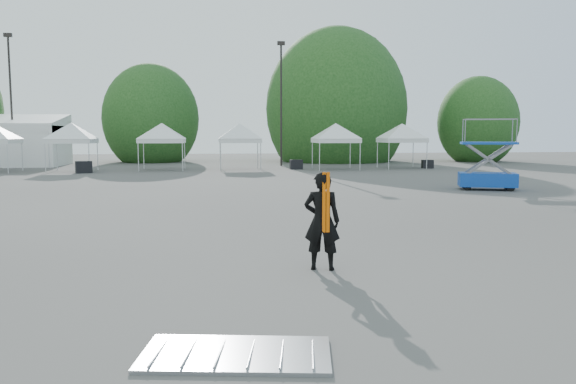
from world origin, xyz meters
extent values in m
plane|color=#474442|center=(0.00, 0.00, 0.00)|extent=(120.00, 120.00, 0.00)
cylinder|color=black|center=(-18.00, 34.00, 5.00)|extent=(0.16, 0.16, 10.00)
cube|color=black|center=(-18.00, 34.00, 10.15)|extent=(0.60, 0.25, 0.30)
cylinder|color=black|center=(3.00, 32.00, 4.75)|extent=(0.16, 0.16, 9.50)
cube|color=black|center=(3.00, 32.00, 9.65)|extent=(0.60, 0.25, 0.30)
cylinder|color=#382314|center=(-8.00, 40.00, 1.14)|extent=(0.36, 0.36, 2.27)
ellipsoid|color=#194416|center=(-8.00, 40.00, 3.94)|extent=(4.16, 4.16, 4.78)
cylinder|color=#382314|center=(9.00, 39.00, 1.40)|extent=(0.36, 0.36, 2.80)
ellipsoid|color=#194416|center=(9.00, 39.00, 4.85)|extent=(5.12, 5.12, 5.89)
cylinder|color=#382314|center=(22.00, 37.00, 1.05)|extent=(0.36, 0.36, 2.10)
ellipsoid|color=#194416|center=(22.00, 37.00, 3.64)|extent=(3.84, 3.84, 4.42)
cylinder|color=silver|center=(-15.72, 25.99, 1.00)|extent=(0.06, 0.06, 2.00)
cylinder|color=silver|center=(-15.72, 28.83, 1.00)|extent=(0.06, 0.06, 2.00)
cylinder|color=silver|center=(-13.30, 25.72, 1.00)|extent=(0.06, 0.06, 2.00)
cylinder|color=silver|center=(-10.53, 25.72, 1.00)|extent=(0.06, 0.06, 2.00)
cylinder|color=silver|center=(-13.30, 28.49, 1.00)|extent=(0.06, 0.06, 2.00)
cylinder|color=silver|center=(-10.53, 28.49, 1.00)|extent=(0.06, 0.06, 2.00)
cube|color=white|center=(-11.92, 27.11, 2.08)|extent=(2.97, 2.97, 0.30)
pyramid|color=white|center=(-11.92, 27.11, 3.33)|extent=(4.19, 4.19, 1.10)
cylinder|color=silver|center=(-7.47, 26.56, 1.00)|extent=(0.06, 0.06, 2.00)
cylinder|color=silver|center=(-4.50, 26.56, 1.00)|extent=(0.06, 0.06, 2.00)
cylinder|color=silver|center=(-7.47, 29.53, 1.00)|extent=(0.06, 0.06, 2.00)
cylinder|color=silver|center=(-4.50, 29.53, 1.00)|extent=(0.06, 0.06, 2.00)
cube|color=white|center=(-5.98, 28.04, 2.08)|extent=(3.17, 3.17, 0.30)
pyramid|color=white|center=(-5.98, 28.04, 3.33)|extent=(4.48, 4.48, 1.10)
cylinder|color=silver|center=(-1.89, 26.54, 1.00)|extent=(0.06, 0.06, 2.00)
cylinder|color=silver|center=(0.90, 26.54, 1.00)|extent=(0.06, 0.06, 2.00)
cylinder|color=silver|center=(-1.89, 29.33, 1.00)|extent=(0.06, 0.06, 2.00)
cylinder|color=silver|center=(0.90, 29.33, 1.00)|extent=(0.06, 0.06, 2.00)
cube|color=white|center=(-0.50, 27.94, 2.08)|extent=(2.99, 2.99, 0.30)
pyramid|color=white|center=(-0.50, 27.94, 3.33)|extent=(4.23, 4.23, 1.10)
cylinder|color=silver|center=(4.91, 25.60, 1.00)|extent=(0.06, 0.06, 2.00)
cylinder|color=silver|center=(7.80, 25.60, 1.00)|extent=(0.06, 0.06, 2.00)
cylinder|color=silver|center=(4.91, 28.49, 1.00)|extent=(0.06, 0.06, 2.00)
cylinder|color=silver|center=(7.80, 28.49, 1.00)|extent=(0.06, 0.06, 2.00)
cube|color=white|center=(6.36, 27.05, 2.08)|extent=(3.09, 3.09, 0.30)
pyramid|color=white|center=(6.36, 27.05, 3.33)|extent=(4.37, 4.37, 1.10)
cylinder|color=silver|center=(10.09, 26.27, 1.00)|extent=(0.06, 0.06, 2.00)
cylinder|color=silver|center=(12.94, 26.27, 1.00)|extent=(0.06, 0.06, 2.00)
cylinder|color=silver|center=(10.09, 29.12, 1.00)|extent=(0.06, 0.06, 2.00)
cylinder|color=silver|center=(12.94, 29.12, 1.00)|extent=(0.06, 0.06, 2.00)
cube|color=white|center=(11.52, 27.69, 2.08)|extent=(3.05, 3.05, 0.30)
pyramid|color=white|center=(11.52, 27.69, 3.33)|extent=(4.31, 4.31, 1.10)
imported|color=black|center=(-0.33, -2.28, 0.95)|extent=(0.79, 0.62, 1.90)
cube|color=#FF6205|center=(-0.33, -2.47, 1.33)|extent=(0.15, 0.03, 1.14)
cube|color=#0C36A5|center=(10.19, 11.74, 0.47)|extent=(2.81, 2.02, 0.63)
cube|color=#0C36A5|center=(10.19, 11.74, 2.16)|extent=(2.69, 1.94, 0.11)
cylinder|color=black|center=(9.12, 11.56, 0.19)|extent=(0.41, 0.27, 0.38)
cylinder|color=black|center=(10.91, 10.93, 0.19)|extent=(0.41, 0.27, 0.38)
cylinder|color=black|center=(9.46, 12.55, 0.19)|extent=(0.41, 0.27, 0.38)
cylinder|color=black|center=(11.26, 11.93, 0.19)|extent=(0.41, 0.27, 0.38)
cube|color=#A5A8AE|center=(-2.13, -6.31, 0.03)|extent=(2.36, 1.45, 0.05)
cube|color=black|center=(-10.87, 25.61, 0.39)|extent=(1.20, 1.06, 0.78)
cube|color=black|center=(3.57, 27.64, 0.35)|extent=(0.90, 0.71, 0.69)
cube|color=black|center=(13.53, 27.58, 0.31)|extent=(0.86, 0.70, 0.62)
camera|label=1|loc=(-2.36, -12.70, 2.62)|focal=35.00mm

